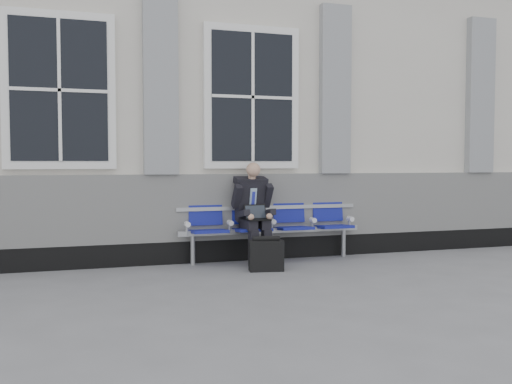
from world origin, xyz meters
name	(u,v)px	position (x,y,z in m)	size (l,w,h in m)	color
ground	(260,282)	(0.00, 0.00, 0.00)	(70.00, 70.00, 0.00)	slate
station_building	(196,111)	(-0.02, 3.47, 2.22)	(14.40, 4.40, 4.49)	beige
bench	(271,221)	(0.59, 1.32, 0.55)	(2.60, 0.47, 0.91)	#9EA0A3
businessman	(253,208)	(0.29, 1.19, 0.74)	(0.54, 0.73, 1.36)	black
briefcase	(266,255)	(0.28, 0.62, 0.20)	(0.45, 0.25, 0.44)	black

